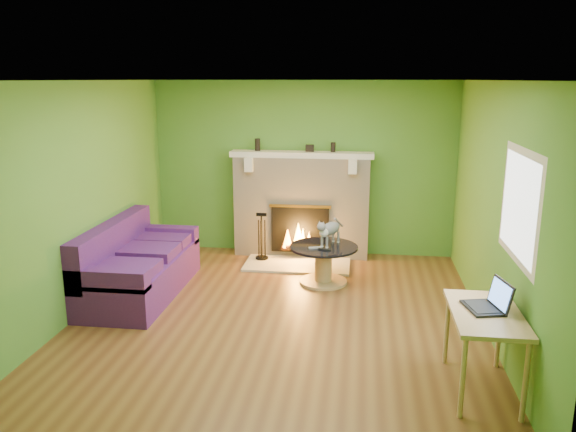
# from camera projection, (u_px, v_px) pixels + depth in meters

# --- Properties ---
(floor) EXTENTS (5.00, 5.00, 0.00)m
(floor) POSITION_uv_depth(u_px,v_px,m) (279.00, 316.00, 6.35)
(floor) COLOR brown
(floor) RESTS_ON ground
(ceiling) EXTENTS (5.00, 5.00, 0.00)m
(ceiling) POSITION_uv_depth(u_px,v_px,m) (278.00, 80.00, 5.73)
(ceiling) COLOR white
(ceiling) RESTS_ON wall_back
(wall_back) EXTENTS (5.00, 0.00, 5.00)m
(wall_back) POSITION_uv_depth(u_px,v_px,m) (303.00, 169.00, 8.45)
(wall_back) COLOR #4D872C
(wall_back) RESTS_ON floor
(wall_front) EXTENTS (5.00, 0.00, 5.00)m
(wall_front) POSITION_uv_depth(u_px,v_px,m) (221.00, 287.00, 3.63)
(wall_front) COLOR #4D872C
(wall_front) RESTS_ON floor
(wall_left) EXTENTS (0.00, 5.00, 5.00)m
(wall_left) POSITION_uv_depth(u_px,v_px,m) (81.00, 199.00, 6.33)
(wall_left) COLOR #4D872C
(wall_left) RESTS_ON floor
(wall_right) EXTENTS (0.00, 5.00, 5.00)m
(wall_right) POSITION_uv_depth(u_px,v_px,m) (495.00, 211.00, 5.75)
(wall_right) COLOR #4D872C
(wall_right) RESTS_ON floor
(window_frame) EXTENTS (0.00, 1.20, 1.20)m
(window_frame) POSITION_uv_depth(u_px,v_px,m) (520.00, 206.00, 4.83)
(window_frame) COLOR silver
(window_frame) RESTS_ON wall_right
(window_pane) EXTENTS (0.00, 1.06, 1.06)m
(window_pane) POSITION_uv_depth(u_px,v_px,m) (519.00, 206.00, 4.83)
(window_pane) COLOR white
(window_pane) RESTS_ON wall_right
(fireplace) EXTENTS (2.10, 0.46, 1.58)m
(fireplace) POSITION_uv_depth(u_px,v_px,m) (301.00, 205.00, 8.39)
(fireplace) COLOR beige
(fireplace) RESTS_ON floor
(hearth) EXTENTS (1.50, 0.75, 0.03)m
(hearth) POSITION_uv_depth(u_px,v_px,m) (297.00, 264.00, 8.08)
(hearth) COLOR beige
(hearth) RESTS_ON floor
(mantel) EXTENTS (2.10, 0.28, 0.08)m
(mantel) POSITION_uv_depth(u_px,v_px,m) (302.00, 154.00, 8.19)
(mantel) COLOR silver
(mantel) RESTS_ON fireplace
(sofa) EXTENTS (0.91, 2.01, 0.90)m
(sofa) POSITION_uv_depth(u_px,v_px,m) (136.00, 266.00, 6.96)
(sofa) COLOR #471961
(sofa) RESTS_ON floor
(coffee_table) EXTENTS (0.89, 0.89, 0.50)m
(coffee_table) POSITION_uv_depth(u_px,v_px,m) (323.00, 262.00, 7.33)
(coffee_table) COLOR tan
(coffee_table) RESTS_ON floor
(desk) EXTENTS (0.57, 0.98, 0.72)m
(desk) POSITION_uv_depth(u_px,v_px,m) (485.00, 321.00, 4.70)
(desk) COLOR tan
(desk) RESTS_ON floor
(cat) EXTENTS (0.45, 0.62, 0.36)m
(cat) POSITION_uv_depth(u_px,v_px,m) (330.00, 232.00, 7.28)
(cat) COLOR slate
(cat) RESTS_ON coffee_table
(remote_silver) EXTENTS (0.18, 0.10, 0.02)m
(remote_silver) POSITION_uv_depth(u_px,v_px,m) (315.00, 248.00, 7.18)
(remote_silver) COLOR gray
(remote_silver) RESTS_ON coffee_table
(remote_black) EXTENTS (0.16, 0.09, 0.02)m
(remote_black) POSITION_uv_depth(u_px,v_px,m) (324.00, 249.00, 7.10)
(remote_black) COLOR black
(remote_black) RESTS_ON coffee_table
(laptop) EXTENTS (0.38, 0.41, 0.26)m
(laptop) POSITION_uv_depth(u_px,v_px,m) (484.00, 295.00, 4.70)
(laptop) COLOR black
(laptop) RESTS_ON desk
(fire_tools) EXTENTS (0.19, 0.19, 0.70)m
(fire_tools) POSITION_uv_depth(u_px,v_px,m) (262.00, 236.00, 8.21)
(fire_tools) COLOR black
(fire_tools) RESTS_ON hearth
(mantel_vase_left) EXTENTS (0.08, 0.08, 0.18)m
(mantel_vase_left) POSITION_uv_depth(u_px,v_px,m) (258.00, 145.00, 8.27)
(mantel_vase_left) COLOR black
(mantel_vase_left) RESTS_ON mantel
(mantel_vase_right) EXTENTS (0.07, 0.07, 0.14)m
(mantel_vase_right) POSITION_uv_depth(u_px,v_px,m) (333.00, 147.00, 8.14)
(mantel_vase_right) COLOR black
(mantel_vase_right) RESTS_ON mantel
(mantel_box) EXTENTS (0.12, 0.08, 0.10)m
(mantel_box) POSITION_uv_depth(u_px,v_px,m) (310.00, 148.00, 8.18)
(mantel_box) COLOR black
(mantel_box) RESTS_ON mantel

